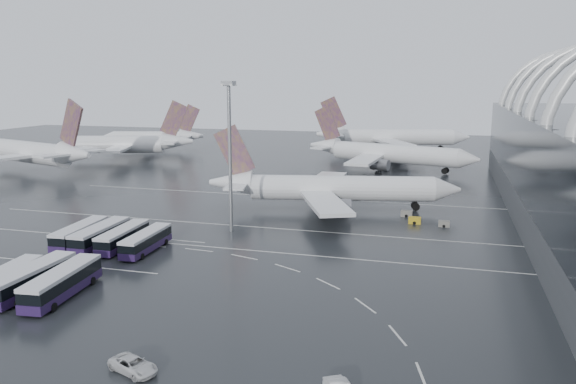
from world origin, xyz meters
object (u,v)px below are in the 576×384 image
(airliner_main, at_px, (329,189))
(jet_remote_mid, at_px, (128,144))
(gse_cart_belly_a, at_px, (415,220))
(gse_cart_belly_b, at_px, (407,214))
(van_curve_a, at_px, (133,365))
(bus_row_near_d, at_px, (146,241))
(airliner_gate_c, at_px, (390,138))
(bus_row_near_b, at_px, (100,235))
(airliner_gate_b, at_px, (386,154))
(jet_remote_far, at_px, (154,138))
(bus_row_far_a, at_px, (6,279))
(bus_row_far_c, at_px, (62,282))
(gse_cart_belly_d, at_px, (444,224))
(bus_row_near_a, at_px, (80,234))
(bus_row_near_c, at_px, (123,237))
(jet_remote_west, at_px, (37,153))
(floodlight_mast, at_px, (230,138))
(bus_row_far_b, at_px, (32,279))

(airliner_main, bearing_deg, jet_remote_mid, 133.63)
(gse_cart_belly_a, relative_size, gse_cart_belly_b, 1.03)
(van_curve_a, distance_m, gse_cart_belly_a, 67.12)
(bus_row_near_d, relative_size, gse_cart_belly_b, 5.77)
(airliner_gate_c, xyz_separation_m, gse_cart_belly_a, (15.80, -111.57, -4.59))
(bus_row_near_b, xyz_separation_m, van_curve_a, (26.66, -34.53, -1.15))
(airliner_gate_b, distance_m, bus_row_near_d, 99.24)
(gse_cart_belly_a, bearing_deg, bus_row_near_d, -143.48)
(jet_remote_far, distance_m, bus_row_far_a, 151.24)
(jet_remote_far, relative_size, gse_cart_belly_b, 18.42)
(bus_row_far_c, relative_size, gse_cart_belly_d, 7.02)
(bus_row_near_a, distance_m, van_curve_a, 46.06)
(airliner_gate_b, distance_m, bus_row_near_c, 99.92)
(jet_remote_west, relative_size, gse_cart_belly_b, 22.36)
(airliner_gate_b, height_order, jet_remote_west, jet_remote_west)
(airliner_gate_c, bearing_deg, gse_cart_belly_d, -93.68)
(bus_row_near_c, xyz_separation_m, floodlight_mast, (13.08, 14.36, 14.90))
(jet_remote_mid, bearing_deg, bus_row_far_b, 98.95)
(bus_row_far_a, xyz_separation_m, bus_row_far_b, (3.62, 0.41, 0.24))
(bus_row_far_b, xyz_separation_m, van_curve_a, (22.95, -14.20, -1.18))
(airliner_gate_b, relative_size, gse_cart_belly_b, 24.34)
(airliner_gate_c, distance_m, jet_remote_mid, 96.70)
(jet_remote_far, distance_m, floodlight_mast, 128.71)
(airliner_main, relative_size, bus_row_far_c, 3.67)
(bus_row_near_d, relative_size, floodlight_mast, 0.48)
(bus_row_near_a, relative_size, bus_row_far_b, 0.97)
(bus_row_near_a, height_order, bus_row_far_a, bus_row_near_a)
(bus_row_near_a, bearing_deg, gse_cart_belly_a, -65.28)
(airliner_main, height_order, bus_row_near_c, airliner_main)
(bus_row_near_b, distance_m, floodlight_mast, 26.88)
(floodlight_mast, relative_size, gse_cart_belly_b, 12.02)
(bus_row_near_d, bearing_deg, gse_cart_belly_b, -49.66)
(jet_remote_mid, xyz_separation_m, jet_remote_far, (-5.37, 27.27, -0.61))
(jet_remote_mid, distance_m, bus_row_near_d, 110.40)
(floodlight_mast, relative_size, gse_cart_belly_a, 11.66)
(airliner_main, height_order, jet_remote_mid, jet_remote_mid)
(jet_remote_far, height_order, bus_row_near_c, jet_remote_far)
(bus_row_near_b, bearing_deg, bus_row_far_b, -171.44)
(bus_row_far_a, distance_m, gse_cart_belly_a, 69.36)
(jet_remote_west, distance_m, bus_row_near_a, 84.12)
(jet_remote_far, bearing_deg, airliner_main, 121.69)
(bus_row_near_d, distance_m, bus_row_far_c, 19.86)
(jet_remote_west, bearing_deg, gse_cart_belly_a, -177.79)
(bus_row_near_c, bearing_deg, jet_remote_mid, 27.91)
(bus_row_far_b, distance_m, gse_cart_belly_b, 69.43)
(bus_row_near_b, bearing_deg, bus_row_far_c, -159.62)
(jet_remote_west, relative_size, jet_remote_mid, 1.08)
(floodlight_mast, bearing_deg, bus_row_far_a, -115.70)
(airliner_gate_b, bearing_deg, bus_row_near_d, -89.05)
(airliner_gate_b, distance_m, van_curve_a, 129.74)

